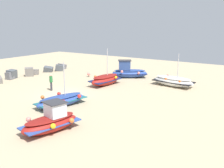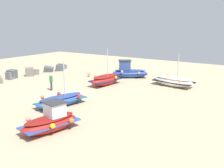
{
  "view_description": "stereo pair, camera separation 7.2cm",
  "coord_description": "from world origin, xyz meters",
  "px_view_note": "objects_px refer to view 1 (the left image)",
  "views": [
    {
      "loc": [
        -18.02,
        -17.65,
        6.86
      ],
      "look_at": [
        2.98,
        -3.79,
        0.9
      ],
      "focal_mm": 42.21,
      "sensor_mm": 36.0,
      "label": 1
    },
    {
      "loc": [
        -17.98,
        -17.71,
        6.86
      ],
      "look_at": [
        2.98,
        -3.79,
        0.9
      ],
      "focal_mm": 42.21,
      "sensor_mm": 36.0,
      "label": 2
    }
  ],
  "objects_px": {
    "fishing_boat_0": "(129,72)",
    "fishing_boat_4": "(51,121)",
    "fishing_boat_2": "(173,81)",
    "person_walking": "(51,81)",
    "fishing_boat_3": "(61,100)",
    "fishing_boat_1": "(106,80)",
    "mooring_buoy_0": "(89,74)"
  },
  "relations": [
    {
      "from": "fishing_boat_1",
      "to": "fishing_boat_3",
      "type": "relative_size",
      "value": 0.91
    },
    {
      "from": "fishing_boat_1",
      "to": "mooring_buoy_0",
      "type": "relative_size",
      "value": 7.83
    },
    {
      "from": "fishing_boat_1",
      "to": "fishing_boat_4",
      "type": "bearing_deg",
      "value": 25.46
    },
    {
      "from": "fishing_boat_0",
      "to": "fishing_boat_2",
      "type": "bearing_deg",
      "value": 134.2
    },
    {
      "from": "fishing_boat_0",
      "to": "fishing_boat_1",
      "type": "distance_m",
      "value": 4.95
    },
    {
      "from": "fishing_boat_3",
      "to": "fishing_boat_4",
      "type": "height_order",
      "value": "fishing_boat_3"
    },
    {
      "from": "fishing_boat_2",
      "to": "fishing_boat_3",
      "type": "xyz_separation_m",
      "value": [
        -11.78,
        5.31,
        -0.09
      ]
    },
    {
      "from": "fishing_boat_0",
      "to": "fishing_boat_4",
      "type": "distance_m",
      "value": 17.78
    },
    {
      "from": "fishing_boat_2",
      "to": "fishing_boat_3",
      "type": "height_order",
      "value": "fishing_boat_3"
    },
    {
      "from": "fishing_boat_4",
      "to": "mooring_buoy_0",
      "type": "bearing_deg",
      "value": 42.95
    },
    {
      "from": "person_walking",
      "to": "fishing_boat_4",
      "type": "bearing_deg",
      "value": 111.32
    },
    {
      "from": "fishing_boat_3",
      "to": "mooring_buoy_0",
      "type": "xyz_separation_m",
      "value": [
        10.71,
        5.54,
        -0.13
      ]
    },
    {
      "from": "fishing_boat_1",
      "to": "person_walking",
      "type": "xyz_separation_m",
      "value": [
        -5.05,
        3.23,
        0.39
      ]
    },
    {
      "from": "fishing_boat_0",
      "to": "mooring_buoy_0",
      "type": "xyz_separation_m",
      "value": [
        -2.4,
        4.51,
        -0.39
      ]
    },
    {
      "from": "fishing_boat_0",
      "to": "mooring_buoy_0",
      "type": "relative_size",
      "value": 8.27
    },
    {
      "from": "person_walking",
      "to": "fishing_boat_3",
      "type": "bearing_deg",
      "value": 119.96
    },
    {
      "from": "fishing_boat_0",
      "to": "fishing_boat_3",
      "type": "height_order",
      "value": "fishing_boat_3"
    },
    {
      "from": "fishing_boat_0",
      "to": "person_walking",
      "type": "bearing_deg",
      "value": 37.45
    },
    {
      "from": "fishing_boat_1",
      "to": "fishing_boat_2",
      "type": "height_order",
      "value": "fishing_boat_1"
    },
    {
      "from": "fishing_boat_0",
      "to": "fishing_boat_2",
      "type": "height_order",
      "value": "fishing_boat_2"
    },
    {
      "from": "fishing_boat_3",
      "to": "person_walking",
      "type": "bearing_deg",
      "value": -113.3
    },
    {
      "from": "fishing_boat_2",
      "to": "person_walking",
      "type": "distance_m",
      "value": 13.02
    },
    {
      "from": "fishing_boat_1",
      "to": "fishing_boat_2",
      "type": "distance_m",
      "value": 7.41
    },
    {
      "from": "fishing_boat_4",
      "to": "person_walking",
      "type": "xyz_separation_m",
      "value": [
        7.29,
        7.56,
        0.34
      ]
    },
    {
      "from": "fishing_boat_0",
      "to": "fishing_boat_4",
      "type": "xyz_separation_m",
      "value": [
        -17.28,
        -4.2,
        -0.08
      ]
    },
    {
      "from": "fishing_boat_4",
      "to": "person_walking",
      "type": "distance_m",
      "value": 10.51
    },
    {
      "from": "fishing_boat_0",
      "to": "fishing_boat_4",
      "type": "height_order",
      "value": "fishing_boat_0"
    },
    {
      "from": "fishing_boat_0",
      "to": "fishing_boat_3",
      "type": "xyz_separation_m",
      "value": [
        -13.11,
        -1.03,
        -0.26
      ]
    },
    {
      "from": "fishing_boat_1",
      "to": "fishing_boat_0",
      "type": "bearing_deg",
      "value": -175.34
    },
    {
      "from": "mooring_buoy_0",
      "to": "fishing_boat_3",
      "type": "bearing_deg",
      "value": -152.63
    },
    {
      "from": "fishing_boat_2",
      "to": "fishing_boat_1",
      "type": "bearing_deg",
      "value": 37.32
    },
    {
      "from": "fishing_boat_2",
      "to": "person_walking",
      "type": "height_order",
      "value": "fishing_boat_2"
    }
  ]
}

